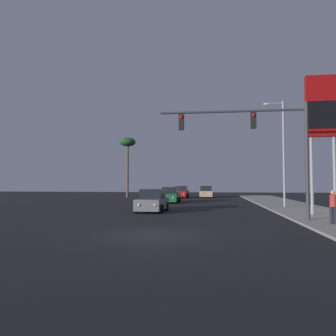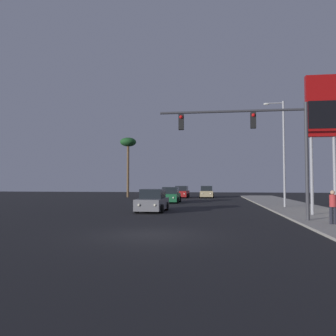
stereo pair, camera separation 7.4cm
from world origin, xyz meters
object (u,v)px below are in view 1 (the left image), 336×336
Objects in this scene: gas_station_sign at (322,114)px; car_red at (181,192)px; car_grey at (152,201)px; pedestrian_on_sidewalk at (333,205)px; street_lamp at (282,148)px; car_green at (170,196)px; traffic_light_mast at (262,136)px; palm_tree_far at (128,145)px; car_tan at (206,192)px.

car_red is at bearing 114.57° from gas_station_sign.
car_grey is 12.48m from pedestrian_on_sidewalk.
street_lamp and gas_station_sign have the same top height.
traffic_light_mast is at bearing 114.00° from car_green.
car_green is 16.24m from palm_tree_far.
car_tan is at bearing 96.87° from traffic_light_mast.
car_green and car_grey have the same top height.
car_grey is at bearing 80.99° from car_tan.
street_lamp is at bearing -45.72° from palm_tree_far.
car_red is at bearing 104.02° from traffic_light_mast.
traffic_light_mast is at bearing -107.83° from street_lamp.
car_green is 1.00× the size of car_tan.
pedestrian_on_sidewalk reaches higher than car_green.
car_grey is at bearing 145.73° from pedestrian_on_sidewalk.
traffic_light_mast reaches higher than car_green.
traffic_light_mast is 0.92× the size of gas_station_sign.
traffic_light_mast reaches higher than pedestrian_on_sidewalk.
pedestrian_on_sidewalk is at bearing -27.22° from traffic_light_mast.
gas_station_sign is (1.11, -6.64, 1.50)m from street_lamp.
gas_station_sign is 32.00m from palm_tree_far.
car_red is 27.86m from gas_station_sign.
pedestrian_on_sidewalk is at bearing 120.17° from car_green.
gas_station_sign is (4.31, 3.32, 1.84)m from traffic_light_mast.
gas_station_sign is at bearing 76.68° from pedestrian_on_sidewalk.
palm_tree_far is (-15.10, 28.74, 2.94)m from traffic_light_mast.
street_lamp is 6.90m from gas_station_sign.
pedestrian_on_sidewalk is (3.14, -1.62, -3.74)m from traffic_light_mast.
car_grey is at bearing 169.70° from gas_station_sign.
street_lamp reaches higher than palm_tree_far.
car_grey is 23.67m from car_tan.
car_grey is 0.53× the size of traffic_light_mast.
car_green is 0.99× the size of car_grey.
car_grey is 0.48× the size of street_lamp.
car_green is 10.97m from car_grey.
car_grey is 13.06m from gas_station_sign.
car_tan is at bearing -106.27° from car_green.
gas_station_sign is (11.33, -24.77, 5.86)m from car_red.
car_grey and car_tan have the same top height.
car_green is at bearing 119.82° from pedestrian_on_sidewalk.
gas_station_sign is at bearing 37.60° from traffic_light_mast.
car_grey and car_red have the same top height.
car_green is 0.48× the size of gas_station_sign.
traffic_light_mast is 0.93× the size of palm_tree_far.
car_green and car_tan have the same top height.
traffic_light_mast is (7.01, -28.10, 4.01)m from car_red.
car_grey is 1.01× the size of car_tan.
traffic_light_mast is 5.15m from pedestrian_on_sidewalk.
gas_station_sign is at bearing 116.77° from car_red.
car_green is 0.52× the size of traffic_light_mast.
gas_station_sign is (11.48, -2.09, 5.86)m from car_grey.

